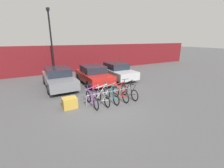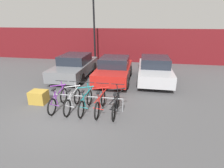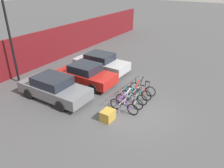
% 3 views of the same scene
% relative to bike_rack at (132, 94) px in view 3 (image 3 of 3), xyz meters
% --- Properties ---
extents(ground_plane, '(120.00, 120.00, 0.00)m').
position_rel_bike_rack_xyz_m(ground_plane, '(-0.79, -0.68, -0.47)').
color(ground_plane, '#4C4C4F').
extents(hoarding_wall, '(36.00, 0.16, 2.76)m').
position_rel_bike_rack_xyz_m(hoarding_wall, '(-0.79, 8.82, 0.91)').
color(hoarding_wall, maroon).
rests_on(hoarding_wall, ground).
extents(bike_rack, '(2.90, 0.04, 0.57)m').
position_rel_bike_rack_xyz_m(bike_rack, '(0.00, 0.00, 0.00)').
color(bike_rack, gray).
rests_on(bike_rack, ground).
extents(bicycle_purple, '(0.68, 1.71, 1.05)m').
position_rel_bike_rack_xyz_m(bicycle_purple, '(-1.18, -0.15, -0.10)').
color(bicycle_purple, black).
rests_on(bicycle_purple, ground).
extents(bicycle_silver, '(0.68, 1.71, 1.05)m').
position_rel_bike_rack_xyz_m(bicycle_silver, '(-0.57, -0.15, -0.10)').
color(bicycle_silver, black).
rests_on(bicycle_silver, ground).
extents(bicycle_teal, '(0.68, 1.71, 1.05)m').
position_rel_bike_rack_xyz_m(bicycle_teal, '(-0.03, -0.15, -0.10)').
color(bicycle_teal, black).
rests_on(bicycle_teal, ground).
extents(bicycle_red, '(0.68, 1.71, 1.05)m').
position_rel_bike_rack_xyz_m(bicycle_red, '(0.57, -0.15, -0.10)').
color(bicycle_red, black).
rests_on(bicycle_red, ground).
extents(bicycle_black, '(0.68, 1.71, 1.05)m').
position_rel_bike_rack_xyz_m(bicycle_black, '(1.18, -0.15, -0.10)').
color(bicycle_black, black).
rests_on(bicycle_black, ground).
extents(car_grey, '(1.91, 4.44, 1.40)m').
position_rel_bike_rack_xyz_m(car_grey, '(-2.06, 4.07, 0.22)').
color(car_grey, slate).
rests_on(car_grey, ground).
extents(car_red, '(1.91, 3.93, 1.40)m').
position_rel_bike_rack_xyz_m(car_red, '(0.50, 3.67, 0.22)').
color(car_red, red).
rests_on(car_red, ground).
extents(car_silver, '(1.91, 4.19, 1.40)m').
position_rel_bike_rack_xyz_m(car_silver, '(2.82, 4.10, 0.22)').
color(car_silver, '#B7B7BC').
rests_on(car_silver, ground).
extents(lamp_post, '(0.24, 0.44, 5.88)m').
position_rel_bike_rack_xyz_m(lamp_post, '(-1.77, 7.83, 2.82)').
color(lamp_post, black).
rests_on(lamp_post, ground).
extents(cargo_crate, '(0.70, 0.56, 0.55)m').
position_rel_bike_rack_xyz_m(cargo_crate, '(-2.25, 0.18, -0.20)').
color(cargo_crate, '#B28C33').
rests_on(cargo_crate, ground).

